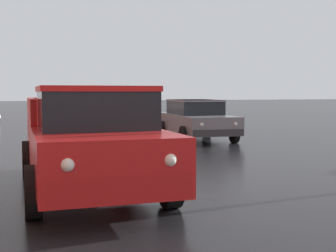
{
  "coord_description": "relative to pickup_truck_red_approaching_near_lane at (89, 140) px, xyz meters",
  "views": [
    {
      "loc": [
        -3.8,
        -1.37,
        1.66
      ],
      "look_at": [
        -0.63,
        7.16,
        1.01
      ],
      "focal_mm": 49.2,
      "sensor_mm": 36.0,
      "label": 1
    }
  ],
  "objects": [
    {
      "name": "sedan_silver_parked_kerbside_mid",
      "position": [
        4.69,
        15.17,
        -0.13
      ],
      "size": [
        2.17,
        4.26,
        1.42
      ],
      "color": "#B7B7BC",
      "rests_on": "ground"
    },
    {
      "name": "pickup_truck_red_approaching_near_lane",
      "position": [
        0.0,
        0.0,
        0.0
      ],
      "size": [
        2.28,
        5.43,
        1.76
      ],
      "color": "red",
      "rests_on": "ground"
    },
    {
      "name": "sedan_grey_parked_kerbside_close",
      "position": [
        5.23,
        7.39,
        -0.13
      ],
      "size": [
        2.25,
        4.57,
        1.42
      ],
      "color": "slate",
      "rests_on": "ground"
    }
  ]
}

